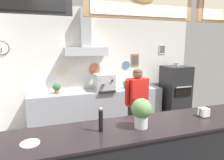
{
  "coord_description": "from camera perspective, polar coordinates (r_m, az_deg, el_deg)",
  "views": [
    {
      "loc": [
        -1.14,
        -2.45,
        2.01
      ],
      "look_at": [
        -0.1,
        0.68,
        1.4
      ],
      "focal_mm": 30.92,
      "sensor_mm": 36.0,
      "label": 1
    }
  ],
  "objects": [
    {
      "name": "napkin_holder",
      "position": [
        3.03,
        25.48,
        -8.69
      ],
      "size": [
        0.14,
        0.13,
        0.14
      ],
      "color": "#262628",
      "rests_on": "service_counter"
    },
    {
      "name": "basil_vase",
      "position": [
        2.37,
        8.67,
        -9.36
      ],
      "size": [
        0.25,
        0.25,
        0.36
      ],
      "color": "silver",
      "rests_on": "service_counter"
    },
    {
      "name": "shop_worker",
      "position": [
        3.72,
        7.35,
        -7.92
      ],
      "size": [
        0.52,
        0.29,
        1.57
      ],
      "rotation": [
        0.0,
        0.0,
        3.33
      ],
      "color": "#232328",
      "rests_on": "ground_plane"
    },
    {
      "name": "potted_basil",
      "position": [
        4.5,
        -16.03,
        -2.2
      ],
      "size": [
        0.18,
        0.18,
        0.24
      ],
      "color": "#9E563D",
      "rests_on": "back_prep_counter"
    },
    {
      "name": "pepper_grinder",
      "position": [
        2.26,
        -3.33,
        -11.59
      ],
      "size": [
        0.05,
        0.05,
        0.3
      ],
      "color": "black",
      "rests_on": "service_counter"
    },
    {
      "name": "potted_rosemary",
      "position": [
        4.87,
        4.24,
        -1.17
      ],
      "size": [
        0.18,
        0.18,
        0.21
      ],
      "color": "#4C4C51",
      "rests_on": "back_prep_counter"
    },
    {
      "name": "espresso_machine",
      "position": [
        4.65,
        -2.35,
        -0.66
      ],
      "size": [
        0.44,
        0.55,
        0.4
      ],
      "color": "#B7BABF",
      "rests_on": "back_prep_counter"
    },
    {
      "name": "condiment_plate",
      "position": [
        2.22,
        -23.09,
        -16.85
      ],
      "size": [
        0.19,
        0.19,
        0.01
      ],
      "color": "white",
      "rests_on": "service_counter"
    },
    {
      "name": "pizza_oven",
      "position": [
        5.43,
        18.09,
        -3.75
      ],
      "size": [
        0.63,
        0.68,
        1.56
      ],
      "color": "#232326",
      "rests_on": "ground_plane"
    },
    {
      "name": "back_wall_assembly",
      "position": [
        4.79,
        -4.68,
        4.96
      ],
      "size": [
        5.39,
        2.67,
        2.9
      ],
      "color": "#9E9E99",
      "rests_on": "ground_plane"
    },
    {
      "name": "back_prep_counter",
      "position": [
        4.81,
        -3.99,
        -8.49
      ],
      "size": [
        3.21,
        0.58,
        0.92
      ],
      "color": "#A3A5AD",
      "rests_on": "ground_plane"
    }
  ]
}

